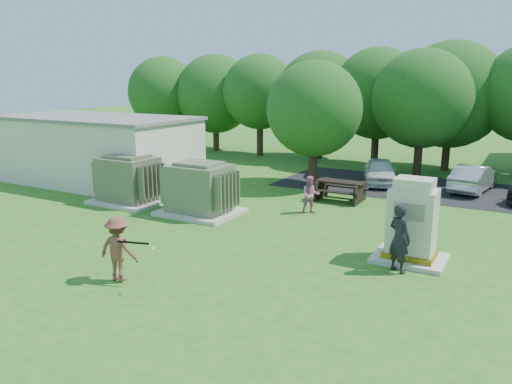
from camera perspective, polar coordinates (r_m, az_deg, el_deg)
The scene contains 15 objects.
ground at distance 14.79m, azimuth -7.68°, elevation -7.97°, with size 120.00×120.00×0.00m, color #2D6619.
service_building at distance 26.71m, azimuth -17.77°, elevation 4.50°, with size 10.00×5.00×3.20m, color beige.
service_building_roof at distance 26.53m, azimuth -18.02°, elevation 8.07°, with size 10.20×5.20×0.15m, color slate.
parking_strip at distance 25.07m, azimuth 25.40°, elevation -0.38°, with size 20.00×6.00×0.01m, color #232326.
transformer_left at distance 21.91m, azimuth -14.33°, elevation 1.29°, with size 3.00×2.40×2.07m.
transformer_right at distance 19.58m, azimuth -6.44°, elevation 0.25°, with size 3.00×2.40×2.07m.
generator_cabinet at distance 15.14m, azimuth 17.38°, elevation -3.65°, with size 2.03×1.66×2.47m.
picnic_table at distance 21.97m, azimuth 9.61°, elevation 0.41°, with size 2.04×1.53×0.87m.
batter at distance 13.66m, azimuth -15.47°, elevation -6.26°, with size 1.13×0.65×1.74m, color brown.
person_by_generator at distance 14.24m, azimuth 16.07°, elevation -5.09°, with size 0.71×0.46×1.94m, color black.
person_at_picnic at distance 19.71m, azimuth 6.25°, elevation -0.32°, with size 0.73×0.57×1.50m, color #CA6B91.
car_white at distance 25.90m, azimuth 13.98°, elevation 2.32°, with size 1.51×3.75×1.28m, color silver.
car_silver_a at distance 25.58m, azimuth 23.59°, elevation 1.47°, with size 1.34×3.84×1.26m, color #B1B1B6.
batting_equipment at distance 13.11m, azimuth -13.77°, elevation -5.69°, with size 1.35×0.38×0.10m.
tree_row at distance 30.24m, azimuth 16.85°, elevation 10.36°, with size 41.30×13.30×7.30m.
Camera 1 is at (8.41, -10.98, 5.27)m, focal length 35.00 mm.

